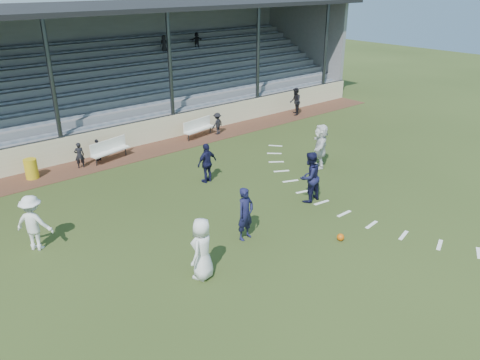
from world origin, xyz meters
name	(u,v)px	position (x,y,z in m)	size (l,w,h in m)	color
ground	(289,240)	(0.00, 0.00, 0.00)	(90.00, 90.00, 0.00)	#2E3E19
cinder_track	(135,154)	(0.00, 10.50, 0.01)	(34.00, 2.00, 0.02)	#4E2C1F
retaining_wall	(123,137)	(0.00, 11.55, 0.60)	(34.00, 0.18, 1.20)	beige
bench_left	(109,148)	(-1.23, 10.54, 0.58)	(2.04, 0.91, 0.95)	white
bench_right	(198,126)	(3.94, 10.72, 0.58)	(2.04, 0.84, 0.95)	white
trash_bin	(31,169)	(-4.77, 10.60, 0.45)	(0.54, 0.54, 0.86)	gold
football	(340,237)	(1.26, -1.11, 0.12)	(0.24, 0.24, 0.24)	#CC580C
player_white_lead	(202,249)	(-3.35, 0.14, 0.93)	(0.91, 0.59, 1.85)	silver
player_navy_lead	(245,214)	(-1.02, 1.00, 0.90)	(0.66, 0.43, 1.80)	#141538
player_navy_mid	(309,177)	(2.65, 1.59, 0.99)	(0.96, 0.75, 1.98)	#141538
player_white_wing	(33,223)	(-6.49, 4.72, 0.91)	(1.18, 0.68, 1.83)	silver
player_navy_wing	(207,163)	(0.76, 5.54, 0.85)	(0.99, 0.41, 1.69)	#141538
player_white_back	(321,146)	(5.66, 3.67, 1.00)	(1.85, 0.59, 2.00)	silver
official	(295,102)	(11.07, 10.44, 0.86)	(0.81, 0.63, 1.68)	black
sub_left_near	(79,155)	(-2.71, 10.45, 0.61)	(0.43, 0.28, 1.18)	black
sub_left_far	(98,150)	(-1.71, 10.75, 0.54)	(0.61, 0.26, 1.05)	black
sub_right	(217,124)	(5.00, 10.42, 0.61)	(0.77, 0.44, 1.19)	black
grandstand	(81,89)	(0.00, 16.26, 2.20)	(34.60, 9.00, 6.61)	gray
penalty_arc	(365,204)	(4.12, 0.00, 0.01)	(3.89, 14.63, 0.01)	white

